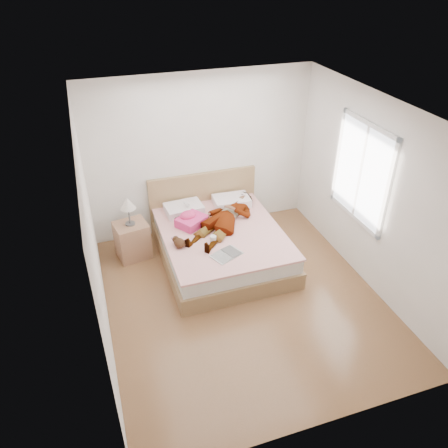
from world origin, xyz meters
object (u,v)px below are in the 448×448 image
Objects in this scene: woman at (225,215)px; nightstand at (132,237)px; phone at (186,204)px; towel at (191,220)px; bed at (220,241)px; coffee_mug at (213,239)px; plush_toy at (179,242)px; magazine at (227,255)px.

woman is 1.46m from nightstand.
towel is at bearing -138.11° from phone.
woman is 3.20× the size of towel.
bed is 0.47m from coffee_mug.
nightstand reaches higher than phone.
towel is 0.58m from plush_toy.
bed reaches higher than magazine.
towel is at bearing 148.60° from bed.
magazine is at bearing -43.79° from nightstand.
woman reaches higher than plush_toy.
towel reaches higher than magazine.
towel is 1.11× the size of magazine.
coffee_mug is 0.54× the size of plush_toy.
magazine is 3.45× the size of coffee_mug.
phone is 0.98m from nightstand.
woman reaches higher than magazine.
woman is at bearing -83.31° from phone.
coffee_mug is 0.49m from plush_toy.
towel is (-0.39, 0.24, 0.32)m from bed.
phone is at bearing 86.54° from towel.
coffee_mug is at bearing -6.21° from plush_toy.
woman is 0.87m from magazine.
towel is at bearing -143.81° from woman.
towel is 2.07× the size of plush_toy.
woman reaches higher than phone.
nightstand is at bearing 145.14° from coffee_mug.
magazine is at bearing -123.15° from phone.
nightstand is (-1.27, 0.43, 0.06)m from bed.
bed is at bearing -100.88° from phone.
nightstand is (-1.15, 1.10, -0.18)m from magazine.
bed is (-0.13, -0.15, -0.35)m from woman.
towel is at bearing 58.61° from plush_toy.
towel reaches higher than plush_toy.
plush_toy is (-0.57, 0.41, 0.06)m from magazine.
woman is at bearing 26.62° from plush_toy.
magazine is (0.25, -1.22, -0.18)m from phone.
coffee_mug is at bearing -34.86° from nightstand.
phone is 1.26m from magazine.
bed reaches higher than towel.
plush_toy is 0.93m from nightstand.
woman is 12.29× the size of coffee_mug.
nightstand is at bearing 161.12° from bed.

